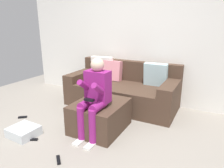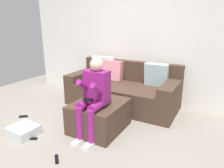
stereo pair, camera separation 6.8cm
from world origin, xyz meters
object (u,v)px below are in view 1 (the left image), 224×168
Objects in this scene: couch_sectional at (122,90)px; remote_under_side_table at (23,117)px; person_seated at (95,94)px; storage_bin at (24,131)px; remote_by_storage_bin at (31,140)px; ottoman at (100,116)px; remote_near_ottoman at (58,160)px.

couch_sectional reaches higher than remote_under_side_table.
remote_under_side_table is at bearing -175.88° from person_seated.
storage_bin reaches higher than remote_by_storage_bin.
storage_bin is at bearing -76.59° from remote_under_side_table.
couch_sectional is 5.40× the size of storage_bin.
remote_by_storage_bin is at bearing -70.54° from remote_under_side_table.
remote_by_storage_bin is (-0.70, -0.74, -0.21)m from ottoman.
remote_near_ottoman is (-0.05, -0.91, -0.21)m from ottoman.
couch_sectional is at bearing 95.96° from ottoman.
person_seated is 1.58m from remote_under_side_table.
remote_under_side_table is (-1.44, -0.10, -0.63)m from person_seated.
remote_by_storage_bin is 1.26× the size of remote_under_side_table.
ottoman is 0.46m from person_seated.
couch_sectional is 1.07m from ottoman.
ottoman is at bearing 17.53° from remote_by_storage_bin.
person_seated is at bearing -79.43° from ottoman.
ottoman reaches higher than storage_bin.
person_seated is at bearing -34.47° from remote_under_side_table.
couch_sectional is 2.56× the size of ottoman.
person_seated is 1.11m from remote_by_storage_bin.
storage_bin is 2.36× the size of remote_near_ottoman.
remote_near_ottoman is 1.16× the size of remote_under_side_table.
couch_sectional is 1.30m from person_seated.
couch_sectional is at bearing 42.75° from remote_by_storage_bin.
couch_sectional reaches higher than remote_near_ottoman.
person_seated is 6.27× the size of remote_by_storage_bin.
remote_near_ottoman is at bearing -43.72° from remote_by_storage_bin.
remote_by_storage_bin is at bearing -151.24° from remote_near_ottoman.
storage_bin reaches higher than remote_near_ottoman.
couch_sectional is at bearing 135.07° from remote_near_ottoman.
ottoman is 4.98× the size of remote_near_ottoman.
remote_by_storage_bin is (-0.59, -1.80, -0.31)m from couch_sectional.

